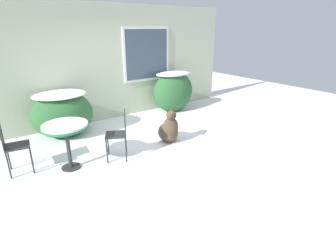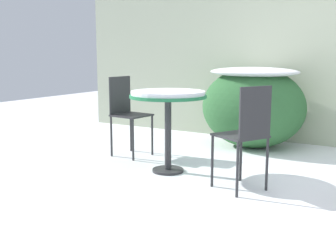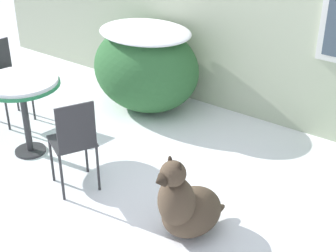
% 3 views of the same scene
% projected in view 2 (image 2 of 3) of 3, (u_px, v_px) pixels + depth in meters
% --- Properties ---
extents(ground_plane, '(16.00, 16.00, 0.00)m').
position_uv_depth(ground_plane, '(310.00, 200.00, 3.40)').
color(ground_plane, white).
extents(shrub_left, '(1.30, 1.06, 1.00)m').
position_uv_depth(shrub_left, '(253.00, 105.00, 5.24)').
color(shrub_left, '#2D6033').
rests_on(shrub_left, ground_plane).
extents(patio_table, '(0.75, 0.75, 0.81)m').
position_uv_depth(patio_table, '(168.00, 102.00, 4.10)').
color(patio_table, '#2D2D30').
rests_on(patio_table, ground_plane).
extents(patio_chair_near_table, '(0.41, 0.41, 0.91)m').
position_uv_depth(patio_chair_near_table, '(127.00, 111.00, 4.84)').
color(patio_chair_near_table, '#2D2D30').
rests_on(patio_chair_near_table, ground_plane).
extents(patio_chair_far_side, '(0.50, 0.50, 0.91)m').
position_uv_depth(patio_chair_far_side, '(246.00, 132.00, 3.55)').
color(patio_chair_far_side, '#2D2D30').
rests_on(patio_chair_far_side, ground_plane).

